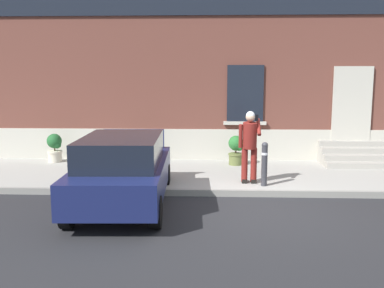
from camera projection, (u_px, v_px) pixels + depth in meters
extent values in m
plane|color=#232326|center=(251.00, 209.00, 8.97)|extent=(80.00, 80.00, 0.00)
cube|color=#99968E|center=(242.00, 175.00, 11.72)|extent=(24.00, 3.60, 0.15)
cube|color=gray|center=(247.00, 193.00, 9.88)|extent=(24.00, 0.12, 0.15)
cube|color=brown|center=(238.00, 43.00, 13.62)|extent=(24.00, 1.40, 7.50)
cube|color=#BCB7A8|center=(238.00, 147.00, 13.40)|extent=(24.00, 0.08, 1.10)
cube|color=#1E472D|center=(352.00, 106.00, 13.05)|extent=(1.00, 0.08, 2.10)
cube|color=#BCB7A8|center=(352.00, 104.00, 13.03)|extent=(1.16, 0.06, 2.24)
cube|color=black|center=(245.00, 93.00, 13.13)|extent=(1.10, 0.06, 1.70)
cube|color=#BCB7A8|center=(245.00, 123.00, 13.24)|extent=(1.30, 0.12, 0.10)
cube|color=#9E998E|center=(361.00, 165.00, 12.23)|extent=(1.95, 0.32, 0.16)
cube|color=#9E998E|center=(357.00, 160.00, 12.53)|extent=(1.95, 0.32, 0.32)
cube|color=#9E998E|center=(354.00, 156.00, 12.83)|extent=(1.95, 0.32, 0.48)
cube|color=#9E998E|center=(351.00, 151.00, 13.14)|extent=(1.95, 0.32, 0.64)
cube|color=#161E4C|center=(123.00, 177.00, 9.10)|extent=(1.91, 4.07, 0.64)
cube|color=black|center=(122.00, 150.00, 8.86)|extent=(1.63, 2.46, 0.56)
cube|color=black|center=(136.00, 167.00, 11.13)|extent=(1.67, 0.17, 0.20)
cube|color=yellow|center=(136.00, 160.00, 11.10)|extent=(0.52, 0.04, 0.12)
cube|color=#B21414|center=(106.00, 151.00, 11.06)|extent=(0.16, 0.05, 0.18)
cube|color=#B21414|center=(165.00, 151.00, 11.05)|extent=(0.16, 0.05, 0.18)
cube|color=#161E4C|center=(134.00, 141.00, 10.75)|extent=(1.49, 0.12, 0.60)
cylinder|color=black|center=(67.00, 212.00, 7.77)|extent=(0.22, 0.61, 0.60)
cylinder|color=black|center=(156.00, 212.00, 7.77)|extent=(0.22, 0.61, 0.60)
cylinder|color=black|center=(100.00, 177.00, 10.54)|extent=(0.22, 0.61, 0.60)
cylinder|color=black|center=(166.00, 177.00, 10.53)|extent=(0.22, 0.61, 0.60)
cylinder|color=#333338|center=(264.00, 166.00, 10.19)|extent=(0.14, 0.14, 0.95)
sphere|color=#333338|center=(265.00, 145.00, 10.11)|extent=(0.15, 0.15, 0.15)
cylinder|color=silver|center=(265.00, 154.00, 10.14)|extent=(0.15, 0.15, 0.06)
cylinder|color=maroon|center=(245.00, 165.00, 10.46)|extent=(0.15, 0.15, 0.82)
cube|color=black|center=(244.00, 180.00, 10.58)|extent=(0.12, 0.28, 0.10)
cylinder|color=maroon|center=(254.00, 165.00, 10.45)|extent=(0.15, 0.15, 0.82)
cube|color=black|center=(253.00, 180.00, 10.57)|extent=(0.12, 0.28, 0.10)
cylinder|color=maroon|center=(250.00, 135.00, 10.32)|extent=(0.34, 0.40, 0.65)
sphere|color=tan|center=(250.00, 117.00, 10.20)|extent=(0.22, 0.22, 0.22)
sphere|color=silver|center=(250.00, 116.00, 10.20)|extent=(0.21, 0.21, 0.21)
cylinder|color=maroon|center=(241.00, 136.00, 10.30)|extent=(0.09, 0.15, 0.57)
cylinder|color=maroon|center=(259.00, 127.00, 10.25)|extent=(0.09, 0.44, 0.40)
cube|color=black|center=(257.00, 118.00, 10.18)|extent=(0.07, 0.02, 0.15)
cylinder|color=beige|center=(55.00, 156.00, 13.10)|extent=(0.40, 0.40, 0.34)
cylinder|color=beige|center=(55.00, 152.00, 13.08)|extent=(0.44, 0.44, 0.05)
cylinder|color=#47331E|center=(55.00, 147.00, 13.06)|extent=(0.04, 0.04, 0.24)
sphere|color=#1E5628|center=(54.00, 141.00, 13.03)|extent=(0.44, 0.44, 0.44)
sphere|color=#1E5628|center=(57.00, 145.00, 12.99)|extent=(0.24, 0.24, 0.24)
cylinder|color=#2D2D30|center=(145.00, 156.00, 13.13)|extent=(0.40, 0.40, 0.34)
cylinder|color=#2D2D30|center=(145.00, 152.00, 13.11)|extent=(0.44, 0.44, 0.05)
cylinder|color=#47331E|center=(145.00, 147.00, 13.09)|extent=(0.04, 0.04, 0.24)
sphere|color=#1E5628|center=(145.00, 141.00, 13.06)|extent=(0.44, 0.44, 0.44)
sphere|color=#1E5628|center=(148.00, 144.00, 13.02)|extent=(0.24, 0.24, 0.24)
cylinder|color=#606B38|center=(236.00, 159.00, 12.69)|extent=(0.40, 0.40, 0.34)
cylinder|color=#606B38|center=(236.00, 154.00, 12.66)|extent=(0.44, 0.44, 0.05)
cylinder|color=#47331E|center=(236.00, 149.00, 12.64)|extent=(0.04, 0.04, 0.24)
sphere|color=#286B2D|center=(236.00, 143.00, 12.61)|extent=(0.44, 0.44, 0.44)
sphere|color=#286B2D|center=(239.00, 147.00, 12.58)|extent=(0.24, 0.24, 0.24)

